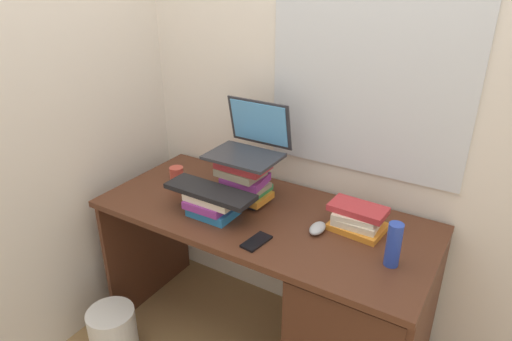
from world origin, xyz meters
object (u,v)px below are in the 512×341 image
Objects in this scene: mug at (177,176)px; water_bottle at (394,245)px; computer_mouse at (317,228)px; wastebasket at (114,333)px; book_stack_keyboard_riser at (212,204)px; book_stack_tall at (244,180)px; desk at (336,309)px; cell_phone at (256,242)px; keyboard at (210,191)px; book_stack_side at (358,218)px; laptop at (250,142)px.

water_bottle is (1.13, -0.10, 0.04)m from mug.
wastebasket is (-0.86, -0.45, -0.66)m from computer_mouse.
book_stack_keyboard_riser is 0.48m from computer_mouse.
computer_mouse is at bearing -9.09° from book_stack_tall.
cell_phone is (-0.30, -0.19, 0.36)m from desk.
water_bottle is at bearing 22.62° from cell_phone.
water_bottle is at bearing 5.50° from keyboard.
book_stack_tall is 1.39× the size of water_bottle.
book_stack_side is (0.01, 0.13, 0.40)m from desk.
keyboard reaches higher than mug.
book_stack_side reaches higher than computer_mouse.
keyboard is 0.38m from mug.
laptop is 0.49m from cell_phone.
keyboard is at bearing -25.97° from mug.
cell_phone is (0.23, -0.27, -0.11)m from book_stack_tall.
book_stack_tall is 1.82× the size of cell_phone.
computer_mouse is (0.46, 0.12, -0.04)m from book_stack_keyboard_riser.
book_stack_tall is (-0.53, 0.08, 0.47)m from desk.
book_stack_tall is at bearing -88.68° from laptop.
book_stack_side is 1.39× the size of water_bottle.
book_stack_tall reaches higher than water_bottle.
keyboard is 0.92m from wastebasket.
cell_phone reaches higher than desk.
computer_mouse is at bearing 14.27° from book_stack_keyboard_riser.
desk is at bearing -6.54° from computer_mouse.
keyboard is 4.04× the size of computer_mouse.
laptop is 0.79m from water_bottle.
wastebasket is (-0.45, -0.57, -0.92)m from laptop.
desk reaches higher than wastebasket.
keyboard is (-0.00, -0.01, 0.06)m from book_stack_keyboard_riser.
laptop is at bearing 78.02° from keyboard.
book_stack_side is 2.38× the size of computer_mouse.
computer_mouse is at bearing 55.68° from cell_phone.
desk is 0.43m from book_stack_side.
book_stack_tall is at bearing 137.69° from cell_phone.
cell_phone is (0.62, -0.24, -0.04)m from mug.
desk is 0.72m from book_stack_keyboard_riser.
water_bottle reaches higher than mug.
wastebasket is at bearing -97.47° from mug.
laptop reaches higher than book_stack_keyboard_riser.
keyboard reaches higher than cell_phone.
laptop is 0.30m from keyboard.
desk is at bearing -8.52° from book_stack_tall.
book_stack_side is at bearing 52.84° from cell_phone.
mug is at bearing 175.00° from water_bottle.
cell_phone is (0.29, -0.08, -0.12)m from keyboard.
book_stack_side is 0.27m from water_bottle.
mug is at bearing 155.09° from book_stack_keyboard_riser.
desk is 14.19× the size of mug.
book_stack_side is (0.54, 0.05, -0.06)m from book_stack_tall.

